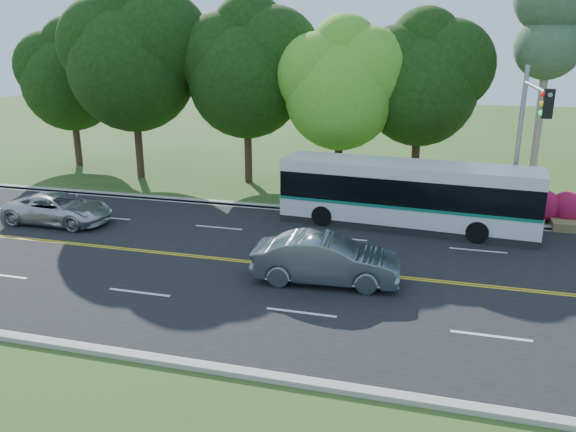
% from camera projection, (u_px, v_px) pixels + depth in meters
% --- Properties ---
extents(ground, '(120.00, 120.00, 0.00)m').
position_uv_depth(ground, '(338.00, 271.00, 20.24)').
color(ground, '#2F501A').
rests_on(ground, ground).
extents(road, '(60.00, 14.00, 0.02)m').
position_uv_depth(road, '(338.00, 271.00, 20.24)').
color(road, black).
rests_on(road, ground).
extents(curb_north, '(60.00, 0.30, 0.15)m').
position_uv_depth(curb_north, '(364.00, 213.00, 26.81)').
color(curb_north, '#A7A097').
rests_on(curb_north, ground).
extents(curb_south, '(60.00, 0.30, 0.15)m').
position_uv_depth(curb_south, '(285.00, 380.00, 13.63)').
color(curb_south, '#A7A097').
rests_on(curb_south, ground).
extents(grass_verge, '(60.00, 4.00, 0.10)m').
position_uv_depth(grass_verge, '(369.00, 204.00, 28.52)').
color(grass_verge, '#2F501A').
rests_on(grass_verge, ground).
extents(lane_markings, '(57.60, 13.82, 0.00)m').
position_uv_depth(lane_markings, '(335.00, 271.00, 20.26)').
color(lane_markings, gold).
rests_on(lane_markings, road).
extents(tree_row, '(44.70, 9.10, 13.84)m').
position_uv_depth(tree_row, '(288.00, 64.00, 30.70)').
color(tree_row, black).
rests_on(tree_row, ground).
extents(bougainvillea_hedge, '(9.50, 2.25, 1.50)m').
position_uv_depth(bougainvillea_hedge, '(524.00, 206.00, 25.76)').
color(bougainvillea_hedge, maroon).
rests_on(bougainvillea_hedge, ground).
extents(traffic_signal, '(0.42, 6.10, 7.00)m').
position_uv_depth(traffic_signal, '(527.00, 128.00, 22.22)').
color(traffic_signal, '#92949A').
rests_on(traffic_signal, ground).
extents(transit_bus, '(11.21, 3.32, 2.89)m').
position_uv_depth(transit_bus, '(406.00, 196.00, 24.65)').
color(transit_bus, silver).
rests_on(transit_bus, road).
extents(sedan, '(5.10, 2.10, 1.64)m').
position_uv_depth(sedan, '(326.00, 259.00, 19.10)').
color(sedan, slate).
rests_on(sedan, road).
extents(suv, '(4.85, 2.27, 1.34)m').
position_uv_depth(suv, '(59.00, 209.00, 25.41)').
color(suv, silver).
rests_on(suv, road).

